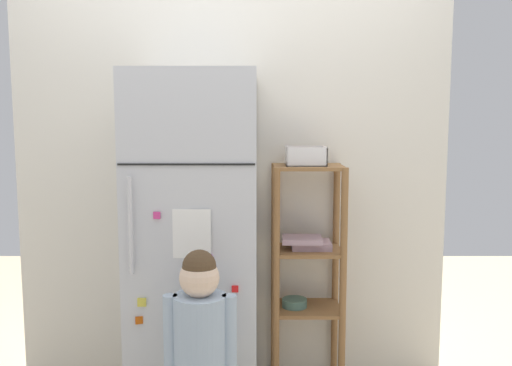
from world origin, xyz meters
The scene contains 5 objects.
kitchen_wall_back centered at (0.00, 0.37, 1.08)m, with size 2.36×0.03×2.17m, color silver.
refrigerator centered at (-0.16, 0.02, 0.83)m, with size 0.60×0.67×1.67m.
child_standing centered at (-0.09, -0.49, 0.56)m, with size 0.30×0.22×0.93m.
pantry_shelf_unit centered at (0.40, 0.18, 0.70)m, with size 0.37×0.30×1.21m.
fruit_bin centered at (0.40, 0.18, 1.24)m, with size 0.20×0.18×0.10m.
Camera 1 is at (0.13, -2.62, 1.45)m, focal length 38.39 mm.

